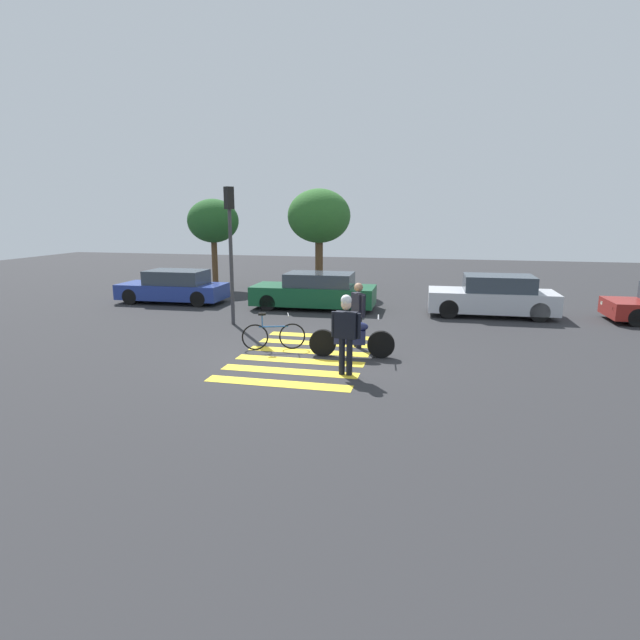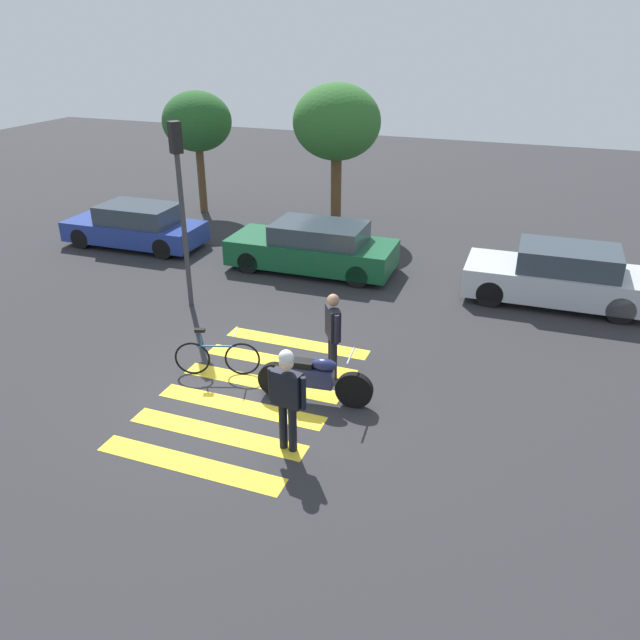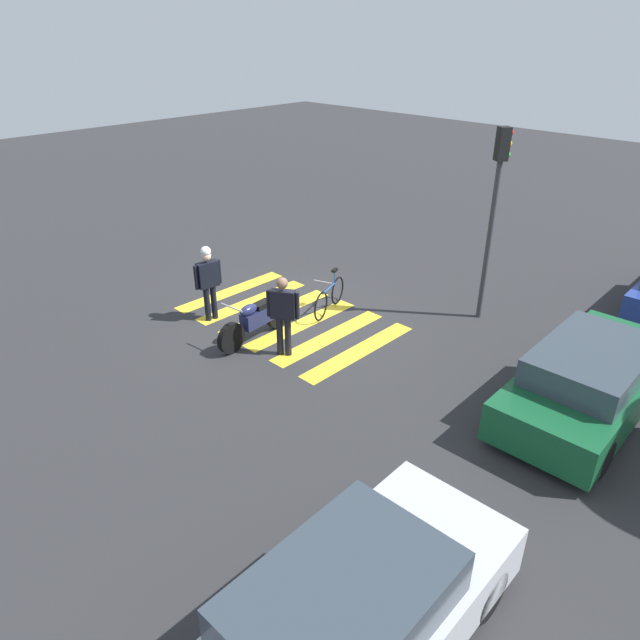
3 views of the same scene
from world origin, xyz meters
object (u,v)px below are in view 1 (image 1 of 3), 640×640
object	(u,v)px
police_motorcycle	(351,339)
officer_by_motorcycle	(358,310)
car_silver_sedan	(493,297)
traffic_light_pole	(230,234)
car_green_compact	(315,291)
leaning_bicycle	(273,335)
officer_on_foot	(346,329)
car_blue_hatchback	(174,287)

from	to	relation	value
police_motorcycle	officer_by_motorcycle	size ratio (longest dim) A/B	1.22
car_silver_sedan	traffic_light_pole	world-z (taller)	traffic_light_pole
police_motorcycle	car_silver_sedan	distance (m)	7.61
officer_by_motorcycle	traffic_light_pole	size ratio (longest dim) A/B	0.40
officer_by_motorcycle	car_green_compact	size ratio (longest dim) A/B	0.38
car_green_compact	car_silver_sedan	world-z (taller)	car_silver_sedan
leaning_bicycle	traffic_light_pole	world-z (taller)	traffic_light_pole
police_motorcycle	officer_on_foot	xyz separation A→B (m)	(0.12, -1.51, 0.61)
car_green_compact	car_silver_sedan	distance (m)	6.54
leaning_bicycle	car_silver_sedan	bearing A→B (deg)	44.95
officer_by_motorcycle	car_silver_sedan	distance (m)	6.81
officer_on_foot	traffic_light_pole	distance (m)	6.76
traffic_light_pole	car_silver_sedan	bearing A→B (deg)	21.69
officer_on_foot	car_silver_sedan	bearing A→B (deg)	63.70
officer_by_motorcycle	car_silver_sedan	xyz separation A→B (m)	(4.03, 5.48, -0.34)
police_motorcycle	car_green_compact	size ratio (longest dim) A/B	0.46
leaning_bicycle	police_motorcycle	bearing A→B (deg)	-5.98
officer_by_motorcycle	car_blue_hatchback	bearing A→B (deg)	147.25
leaning_bicycle	officer_on_foot	size ratio (longest dim) A/B	0.88
officer_on_foot	officer_by_motorcycle	world-z (taller)	officer_on_foot
police_motorcycle	officer_by_motorcycle	xyz separation A→B (m)	(0.02, 0.96, 0.56)
police_motorcycle	traffic_light_pole	world-z (taller)	traffic_light_pole
officer_on_foot	car_blue_hatchback	distance (m)	11.71
officer_on_foot	car_blue_hatchback	bearing A→B (deg)	137.29
police_motorcycle	leaning_bicycle	bearing A→B (deg)	174.02
police_motorcycle	traffic_light_pole	distance (m)	5.98
car_silver_sedan	traffic_light_pole	bearing A→B (deg)	-158.31
car_blue_hatchback	car_silver_sedan	distance (m)	12.53
car_blue_hatchback	car_silver_sedan	size ratio (longest dim) A/B	0.98
leaning_bicycle	officer_by_motorcycle	bearing A→B (deg)	18.50
leaning_bicycle	traffic_light_pole	xyz separation A→B (m)	(-2.33, 2.81, 2.58)
leaning_bicycle	car_blue_hatchback	distance (m)	8.85
car_green_compact	car_silver_sedan	xyz separation A→B (m)	(6.54, 0.04, 0.03)
leaning_bicycle	officer_by_motorcycle	xyz separation A→B (m)	(2.19, 0.73, 0.65)
officer_on_foot	leaning_bicycle	bearing A→B (deg)	142.79
officer_by_motorcycle	car_blue_hatchback	world-z (taller)	officer_by_motorcycle
leaning_bicycle	officer_on_foot	world-z (taller)	officer_on_foot
police_motorcycle	car_silver_sedan	world-z (taller)	car_silver_sedan
leaning_bicycle	car_blue_hatchback	world-z (taller)	car_blue_hatchback
leaning_bicycle	car_green_compact	distance (m)	6.19
leaning_bicycle	officer_on_foot	distance (m)	2.96
police_motorcycle	leaning_bicycle	xyz separation A→B (m)	(-2.17, 0.23, -0.09)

